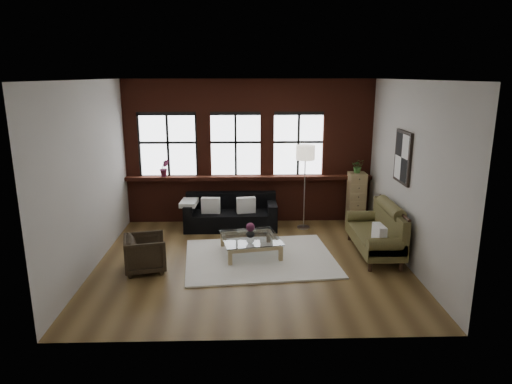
{
  "coord_description": "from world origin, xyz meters",
  "views": [
    {
      "loc": [
        -0.14,
        -7.66,
        3.28
      ],
      "look_at": [
        0.1,
        0.6,
        1.15
      ],
      "focal_mm": 32.0,
      "sensor_mm": 36.0,
      "label": 1
    }
  ],
  "objects_px": {
    "dark_sofa": "(231,212)",
    "floor_lamp": "(305,184)",
    "vase": "(250,233)",
    "drawer_chest": "(356,199)",
    "vintage_settee": "(374,230)",
    "coffee_table": "(250,246)"
  },
  "relations": [
    {
      "from": "dark_sofa",
      "to": "vintage_settee",
      "type": "relative_size",
      "value": 1.12
    },
    {
      "from": "vintage_settee",
      "to": "drawer_chest",
      "type": "xyz_separation_m",
      "value": [
        0.08,
        1.76,
        0.12
      ]
    },
    {
      "from": "coffee_table",
      "to": "drawer_chest",
      "type": "xyz_separation_m",
      "value": [
        2.39,
        1.71,
        0.43
      ]
    },
    {
      "from": "vintage_settee",
      "to": "drawer_chest",
      "type": "height_order",
      "value": "drawer_chest"
    },
    {
      "from": "vase",
      "to": "floor_lamp",
      "type": "height_order",
      "value": "floor_lamp"
    },
    {
      "from": "vase",
      "to": "drawer_chest",
      "type": "xyz_separation_m",
      "value": [
        2.39,
        1.71,
        0.17
      ]
    },
    {
      "from": "coffee_table",
      "to": "vase",
      "type": "relative_size",
      "value": 6.31
    },
    {
      "from": "vase",
      "to": "coffee_table",
      "type": "bearing_deg",
      "value": 63.43
    },
    {
      "from": "coffee_table",
      "to": "vase",
      "type": "bearing_deg",
      "value": -116.57
    },
    {
      "from": "dark_sofa",
      "to": "coffee_table",
      "type": "height_order",
      "value": "dark_sofa"
    },
    {
      "from": "dark_sofa",
      "to": "coffee_table",
      "type": "distance_m",
      "value": 1.6
    },
    {
      "from": "vintage_settee",
      "to": "coffee_table",
      "type": "xyz_separation_m",
      "value": [
        -2.31,
        0.05,
        -0.31
      ]
    },
    {
      "from": "dark_sofa",
      "to": "vintage_settee",
      "type": "height_order",
      "value": "vintage_settee"
    },
    {
      "from": "vintage_settee",
      "to": "vase",
      "type": "relative_size",
      "value": 10.81
    },
    {
      "from": "drawer_chest",
      "to": "coffee_table",
      "type": "bearing_deg",
      "value": -144.39
    },
    {
      "from": "vintage_settee",
      "to": "drawer_chest",
      "type": "bearing_deg",
      "value": 87.41
    },
    {
      "from": "coffee_table",
      "to": "floor_lamp",
      "type": "distance_m",
      "value": 2.09
    },
    {
      "from": "dark_sofa",
      "to": "vintage_settee",
      "type": "bearing_deg",
      "value": -30.4
    },
    {
      "from": "vase",
      "to": "drawer_chest",
      "type": "bearing_deg",
      "value": 35.61
    },
    {
      "from": "coffee_table",
      "to": "floor_lamp",
      "type": "xyz_separation_m",
      "value": [
        1.2,
        1.5,
        0.82
      ]
    },
    {
      "from": "vintage_settee",
      "to": "vase",
      "type": "height_order",
      "value": "vintage_settee"
    },
    {
      "from": "vase",
      "to": "drawer_chest",
      "type": "relative_size",
      "value": 0.14
    },
    {
      "from": "floor_lamp",
      "to": "vintage_settee",
      "type": "bearing_deg",
      "value": -54.39
    },
    {
      "from": "dark_sofa",
      "to": "vase",
      "type": "relative_size",
      "value": 12.07
    },
    {
      "from": "dark_sofa",
      "to": "floor_lamp",
      "type": "xyz_separation_m",
      "value": [
        1.6,
        -0.04,
        0.63
      ]
    },
    {
      "from": "coffee_table",
      "to": "floor_lamp",
      "type": "height_order",
      "value": "floor_lamp"
    },
    {
      "from": "dark_sofa",
      "to": "drawer_chest",
      "type": "distance_m",
      "value": 2.81
    },
    {
      "from": "vintage_settee",
      "to": "dark_sofa",
      "type": "bearing_deg",
      "value": 149.6
    },
    {
      "from": "vase",
      "to": "floor_lamp",
      "type": "bearing_deg",
      "value": 51.43
    },
    {
      "from": "dark_sofa",
      "to": "floor_lamp",
      "type": "bearing_deg",
      "value": -1.31
    },
    {
      "from": "dark_sofa",
      "to": "floor_lamp",
      "type": "height_order",
      "value": "floor_lamp"
    },
    {
      "from": "dark_sofa",
      "to": "coffee_table",
      "type": "xyz_separation_m",
      "value": [
        0.4,
        -1.54,
        -0.2
      ]
    }
  ]
}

